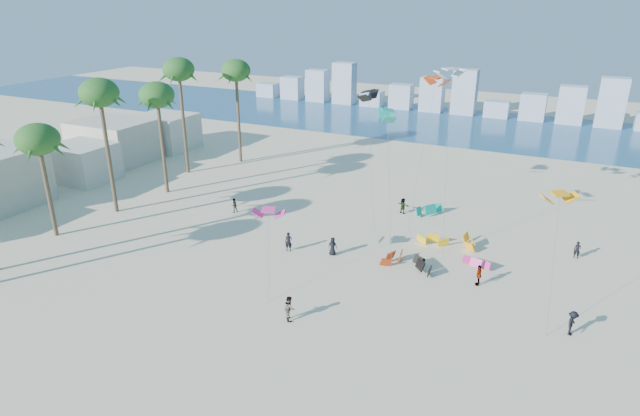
% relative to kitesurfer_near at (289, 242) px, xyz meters
% --- Properties ---
extents(ground, '(220.00, 220.00, 0.00)m').
position_rel_kitesurfer_near_xyz_m(ground, '(-0.07, -15.66, -0.88)').
color(ground, beige).
rests_on(ground, ground).
extents(ocean, '(220.00, 220.00, 0.00)m').
position_rel_kitesurfer_near_xyz_m(ocean, '(-0.07, 56.34, -0.87)').
color(ocean, navy).
rests_on(ocean, ground).
extents(kitesurfer_near, '(0.74, 0.59, 1.76)m').
position_rel_kitesurfer_near_xyz_m(kitesurfer_near, '(0.00, 0.00, 0.00)').
color(kitesurfer_near, black).
rests_on(kitesurfer_near, ground).
extents(kitesurfer_mid, '(1.10, 1.13, 1.83)m').
position_rel_kitesurfer_near_xyz_m(kitesurfer_mid, '(5.31, -9.46, 0.04)').
color(kitesurfer_mid, gray).
rests_on(kitesurfer_mid, ground).
extents(kitesurfers_far, '(33.59, 16.91, 1.78)m').
position_rel_kitesurfer_near_xyz_m(kitesurfers_far, '(10.91, 4.17, -0.04)').
color(kitesurfers_far, black).
rests_on(kitesurfers_far, ground).
extents(grounded_kites, '(9.36, 15.28, 1.08)m').
position_rel_kitesurfer_near_xyz_m(grounded_kites, '(11.35, 6.98, -0.41)').
color(grounded_kites, '#B83912').
rests_on(grounded_kites, ground).
extents(flying_kites, '(32.31, 23.53, 15.94)m').
position_rel_kitesurfer_near_xyz_m(flying_kites, '(12.67, 4.55, 10.47)').
color(flying_kites, '#DF3189').
rests_on(flying_kites, ground).
extents(palm_row, '(7.20, 44.80, 14.36)m').
position_rel_kitesurfer_near_xyz_m(palm_row, '(-20.79, 0.51, 10.34)').
color(palm_row, brown).
rests_on(palm_row, ground).
extents(beachfront_buildings, '(11.50, 43.00, 6.00)m').
position_rel_kitesurfer_near_xyz_m(beachfront_buildings, '(-33.76, 5.15, 1.79)').
color(beachfront_buildings, beige).
rests_on(beachfront_buildings, ground).
extents(distant_skyline, '(85.00, 3.00, 8.40)m').
position_rel_kitesurfer_near_xyz_m(distant_skyline, '(-1.26, 66.34, 2.21)').
color(distant_skyline, '#9EADBF').
rests_on(distant_skyline, ground).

